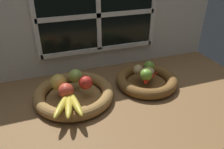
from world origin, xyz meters
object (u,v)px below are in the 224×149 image
at_px(apple_red_right, 86,82).
at_px(chili_pepper, 152,76).
at_px(fruit_bowl_left, 74,94).
at_px(lime_near, 146,75).
at_px(fruit_bowl_right, 146,80).
at_px(apple_golden_left, 58,82).
at_px(lime_far, 149,66).
at_px(banana_bunch_front, 69,104).
at_px(potato_large, 147,72).
at_px(apple_green_back, 76,76).
at_px(apple_red_front, 66,91).
at_px(potato_oblong, 138,70).

relative_size(apple_red_right, chili_pepper, 0.46).
xyz_separation_m(fruit_bowl_left, lime_near, (0.35, -0.04, 0.06)).
relative_size(fruit_bowl_right, lime_near, 5.24).
distance_m(apple_golden_left, chili_pepper, 0.45).
xyz_separation_m(fruit_bowl_right, lime_far, (0.03, 0.04, 0.06)).
bearing_deg(lime_far, lime_near, -125.84).
height_order(banana_bunch_front, potato_large, potato_large).
bearing_deg(chili_pepper, apple_green_back, 134.08).
bearing_deg(apple_golden_left, banana_bunch_front, -81.62).
bearing_deg(apple_red_front, lime_near, 1.88).
relative_size(apple_red_front, chili_pepper, 0.46).
relative_size(apple_red_right, apple_golden_left, 0.88).
xyz_separation_m(lime_far, chili_pepper, (-0.02, -0.07, -0.02)).
height_order(lime_near, chili_pepper, lime_near).
relative_size(potato_large, lime_near, 1.33).
distance_m(apple_red_front, chili_pepper, 0.43).
xyz_separation_m(potato_oblong, chili_pepper, (0.05, -0.06, -0.02)).
distance_m(apple_red_front, lime_far, 0.45).
xyz_separation_m(fruit_bowl_left, fruit_bowl_right, (0.37, -0.00, 0.00)).
bearing_deg(banana_bunch_front, apple_red_front, 89.32).
xyz_separation_m(lime_near, chili_pepper, (0.04, 0.01, -0.02)).
bearing_deg(apple_golden_left, potato_large, -2.65).
xyz_separation_m(apple_red_front, potato_large, (0.41, 0.05, -0.01)).
relative_size(apple_red_front, apple_golden_left, 0.90).
height_order(fruit_bowl_left, banana_bunch_front, banana_bunch_front).
relative_size(potato_oblong, chili_pepper, 0.44).
relative_size(banana_bunch_front, potato_large, 2.33).
relative_size(fruit_bowl_left, potato_oblong, 5.95).
relative_size(banana_bunch_front, lime_near, 3.11).
relative_size(apple_green_back, lime_far, 1.21).
bearing_deg(banana_bunch_front, fruit_bowl_right, 16.88).
xyz_separation_m(fruit_bowl_left, chili_pepper, (0.39, -0.03, 0.04)).
xyz_separation_m(apple_golden_left, banana_bunch_front, (0.02, -0.15, -0.02)).
bearing_deg(apple_golden_left, lime_far, 2.53).
bearing_deg(potato_large, lime_far, 52.13).
bearing_deg(potato_oblong, lime_near, -81.35).
distance_m(fruit_bowl_right, chili_pepper, 0.05).
bearing_deg(fruit_bowl_right, fruit_bowl_left, 180.00).
distance_m(apple_green_back, banana_bunch_front, 0.19).
bearing_deg(potato_oblong, apple_golden_left, -178.65).
relative_size(apple_golden_left, banana_bunch_front, 0.39).
xyz_separation_m(apple_golden_left, lime_far, (0.47, 0.02, -0.01)).
distance_m(apple_green_back, apple_golden_left, 0.09).
height_order(fruit_bowl_left, apple_red_right, apple_red_right).
height_order(apple_green_back, lime_near, apple_green_back).
relative_size(fruit_bowl_right, banana_bunch_front, 1.69).
height_order(fruit_bowl_left, chili_pepper, chili_pepper).
height_order(potato_oblong, lime_far, lime_far).
distance_m(apple_golden_left, banana_bunch_front, 0.15).
distance_m(potato_oblong, chili_pepper, 0.08).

